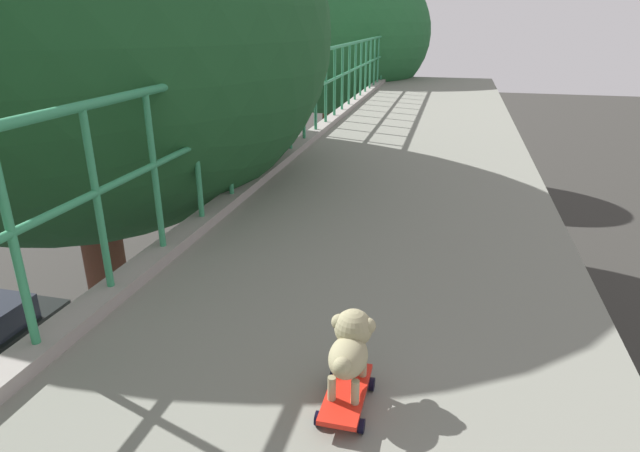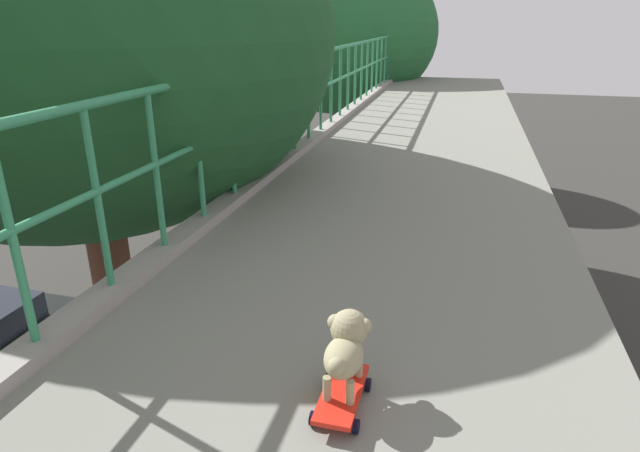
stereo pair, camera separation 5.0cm
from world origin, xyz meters
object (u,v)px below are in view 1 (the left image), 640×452
Objects in this scene: city_bus at (244,144)px; car_white_fifth at (186,304)px; small_dog at (350,344)px; toy_skateboard at (346,394)px.

car_white_fifth is at bearing -74.92° from city_bus.
car_white_fifth is 0.42× the size of city_bus.
small_dog reaches higher than city_bus.
city_bus is at bearing 113.33° from toy_skateboard.
small_dog reaches higher than toy_skateboard.
small_dog is (5.83, -8.67, 5.45)m from car_white_fifth.
city_bus is at bearing 113.40° from small_dog.
small_dog is (0.00, 0.07, 0.21)m from toy_skateboard.
toy_skateboard is 0.22m from small_dog.
toy_skateboard is at bearing -90.03° from small_dog.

